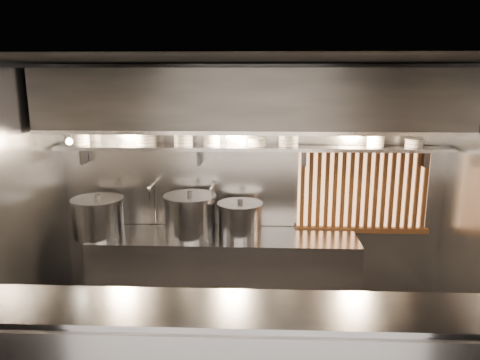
# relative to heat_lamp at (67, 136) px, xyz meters

# --- Properties ---
(ceiling) EXTENTS (4.50, 4.50, 0.00)m
(ceiling) POSITION_rel_heat_lamp_xyz_m (1.90, -0.85, 0.73)
(ceiling) COLOR black
(ceiling) RESTS_ON wall_back
(wall_back) EXTENTS (4.50, 0.00, 4.50)m
(wall_back) POSITION_rel_heat_lamp_xyz_m (1.90, 0.65, -0.67)
(wall_back) COLOR gray
(wall_back) RESTS_ON floor
(cooking_bench) EXTENTS (3.00, 0.70, 0.90)m
(cooking_bench) POSITION_rel_heat_lamp_xyz_m (1.60, 0.28, -1.62)
(cooking_bench) COLOR #9B9BA0
(cooking_bench) RESTS_ON floor
(bowl_shelf) EXTENTS (4.40, 0.34, 0.04)m
(bowl_shelf) POSITION_rel_heat_lamp_xyz_m (1.90, 0.47, -0.19)
(bowl_shelf) COLOR #9B9BA0
(bowl_shelf) RESTS_ON wall_back
(exhaust_hood) EXTENTS (4.40, 0.81, 0.65)m
(exhaust_hood) POSITION_rel_heat_lamp_xyz_m (1.90, 0.25, 0.36)
(exhaust_hood) COLOR #2D2D30
(exhaust_hood) RESTS_ON ceiling
(wood_screen) EXTENTS (1.56, 0.09, 1.04)m
(wood_screen) POSITION_rel_heat_lamp_xyz_m (3.20, 0.60, -0.69)
(wood_screen) COLOR #FFB572
(wood_screen) RESTS_ON wall_back
(faucet_left) EXTENTS (0.04, 0.30, 0.50)m
(faucet_left) POSITION_rel_heat_lamp_xyz_m (0.75, 0.52, -0.76)
(faucet_left) COLOR silver
(faucet_left) RESTS_ON wall_back
(faucet_right) EXTENTS (0.04, 0.30, 0.50)m
(faucet_right) POSITION_rel_heat_lamp_xyz_m (1.45, 0.52, -0.76)
(faucet_right) COLOR silver
(faucet_right) RESTS_ON wall_back
(heat_lamp) EXTENTS (0.25, 0.35, 0.20)m
(heat_lamp) POSITION_rel_heat_lamp_xyz_m (0.00, 0.00, 0.00)
(heat_lamp) COLOR #9B9BA0
(heat_lamp) RESTS_ON exhaust_hood
(pendant_bulb) EXTENTS (0.09, 0.09, 0.19)m
(pendant_bulb) POSITION_rel_heat_lamp_xyz_m (1.80, 0.35, -0.11)
(pendant_bulb) COLOR #2D2D30
(pendant_bulb) RESTS_ON exhaust_hood
(stock_pot_left) EXTENTS (0.77, 0.77, 0.48)m
(stock_pot_left) POSITION_rel_heat_lamp_xyz_m (0.18, 0.24, -0.95)
(stock_pot_left) COLOR #9B9BA0
(stock_pot_left) RESTS_ON cooking_bench
(stock_pot_mid) EXTENTS (0.66, 0.66, 0.42)m
(stock_pot_mid) POSITION_rel_heat_lamp_xyz_m (1.78, 0.31, -0.97)
(stock_pot_mid) COLOR #9B9BA0
(stock_pot_mid) RESTS_ON cooking_bench
(stock_pot_right) EXTENTS (0.64, 0.64, 0.51)m
(stock_pot_right) POSITION_rel_heat_lamp_xyz_m (1.22, 0.28, -0.93)
(stock_pot_right) COLOR #9B9BA0
(stock_pot_right) RESTS_ON cooking_bench
(bowl_stack_0) EXTENTS (0.20, 0.20, 0.17)m
(bowl_stack_0) POSITION_rel_heat_lamp_xyz_m (-0.04, 0.47, -0.08)
(bowl_stack_0) COLOR white
(bowl_stack_0) RESTS_ON bowl_shelf
(bowl_stack_1) EXTENTS (0.24, 0.24, 0.17)m
(bowl_stack_1) POSITION_rel_heat_lamp_xyz_m (0.71, 0.47, -0.08)
(bowl_stack_1) COLOR white
(bowl_stack_1) RESTS_ON bowl_shelf
(bowl_stack_2) EXTENTS (0.23, 0.23, 0.17)m
(bowl_stack_2) POSITION_rel_heat_lamp_xyz_m (1.13, 0.47, -0.08)
(bowl_stack_2) COLOR white
(bowl_stack_2) RESTS_ON bowl_shelf
(bowl_stack_3) EXTENTS (0.20, 0.20, 0.17)m
(bowl_stack_3) POSITION_rel_heat_lamp_xyz_m (1.45, 0.47, -0.08)
(bowl_stack_3) COLOR white
(bowl_stack_3) RESTS_ON bowl_shelf
(bowl_stack_4) EXTENTS (0.23, 0.23, 0.09)m
(bowl_stack_4) POSITION_rel_heat_lamp_xyz_m (1.96, 0.47, -0.12)
(bowl_stack_4) COLOR white
(bowl_stack_4) RESTS_ON bowl_shelf
(bowl_stack_5) EXTENTS (0.23, 0.23, 0.17)m
(bowl_stack_5) POSITION_rel_heat_lamp_xyz_m (2.31, 0.47, -0.08)
(bowl_stack_5) COLOR white
(bowl_stack_5) RESTS_ON bowl_shelf
(bowl_stack_6) EXTENTS (0.20, 0.20, 0.17)m
(bowl_stack_6) POSITION_rel_heat_lamp_xyz_m (3.27, 0.47, -0.08)
(bowl_stack_6) COLOR white
(bowl_stack_6) RESTS_ON bowl_shelf
(bowl_stack_7) EXTENTS (0.21, 0.21, 0.09)m
(bowl_stack_7) POSITION_rel_heat_lamp_xyz_m (3.70, 0.47, -0.12)
(bowl_stack_7) COLOR white
(bowl_stack_7) RESTS_ON bowl_shelf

